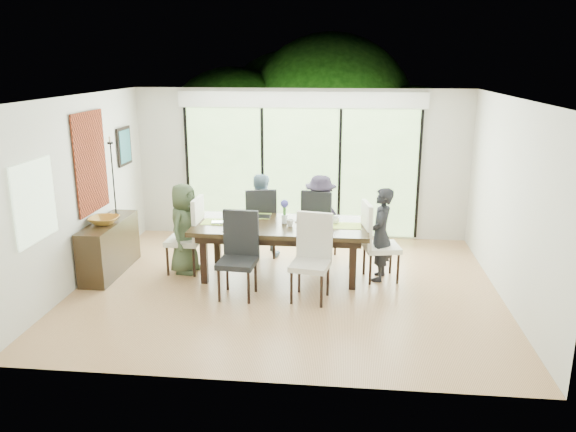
# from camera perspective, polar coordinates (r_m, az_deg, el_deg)

# --- Properties ---
(floor) EXTENTS (6.00, 5.00, 0.01)m
(floor) POSITION_cam_1_polar(r_m,az_deg,el_deg) (8.18, -0.18, -7.26)
(floor) COLOR #94613B
(floor) RESTS_ON ground
(ceiling) EXTENTS (6.00, 5.00, 0.01)m
(ceiling) POSITION_cam_1_polar(r_m,az_deg,el_deg) (7.56, -0.20, 12.04)
(ceiling) COLOR white
(ceiling) RESTS_ON wall_back
(wall_back) EXTENTS (6.00, 0.02, 2.70)m
(wall_back) POSITION_cam_1_polar(r_m,az_deg,el_deg) (10.21, 1.34, 5.29)
(wall_back) COLOR beige
(wall_back) RESTS_ON floor
(wall_front) EXTENTS (6.00, 0.02, 2.70)m
(wall_front) POSITION_cam_1_polar(r_m,az_deg,el_deg) (5.37, -3.09, -4.26)
(wall_front) COLOR white
(wall_front) RESTS_ON floor
(wall_left) EXTENTS (0.02, 5.00, 2.70)m
(wall_left) POSITION_cam_1_polar(r_m,az_deg,el_deg) (8.61, -20.54, 2.36)
(wall_left) COLOR silver
(wall_left) RESTS_ON floor
(wall_right) EXTENTS (0.02, 5.00, 2.70)m
(wall_right) POSITION_cam_1_polar(r_m,az_deg,el_deg) (8.02, 21.72, 1.33)
(wall_right) COLOR silver
(wall_right) RESTS_ON floor
(glass_doors) EXTENTS (4.20, 0.02, 2.30)m
(glass_doors) POSITION_cam_1_polar(r_m,az_deg,el_deg) (10.19, 1.31, 4.42)
(glass_doors) COLOR #598C3F
(glass_doors) RESTS_ON wall_back
(blinds_header) EXTENTS (4.40, 0.06, 0.28)m
(blinds_header) POSITION_cam_1_polar(r_m,az_deg,el_deg) (10.01, 1.35, 11.72)
(blinds_header) COLOR white
(blinds_header) RESTS_ON wall_back
(mullion_a) EXTENTS (0.05, 0.04, 2.30)m
(mullion_a) POSITION_cam_1_polar(r_m,az_deg,el_deg) (10.56, -10.16, 4.57)
(mullion_a) COLOR black
(mullion_a) RESTS_ON wall_back
(mullion_b) EXTENTS (0.05, 0.04, 2.30)m
(mullion_b) POSITION_cam_1_polar(r_m,az_deg,el_deg) (10.26, -2.60, 4.48)
(mullion_b) COLOR black
(mullion_b) RESTS_ON wall_back
(mullion_c) EXTENTS (0.05, 0.04, 2.30)m
(mullion_c) POSITION_cam_1_polar(r_m,az_deg,el_deg) (10.15, 5.26, 4.31)
(mullion_c) COLOR black
(mullion_c) RESTS_ON wall_back
(mullion_d) EXTENTS (0.05, 0.04, 2.30)m
(mullion_d) POSITION_cam_1_polar(r_m,az_deg,el_deg) (10.23, 13.14, 4.05)
(mullion_d) COLOR black
(mullion_d) RESTS_ON wall_back
(side_window) EXTENTS (0.02, 0.90, 1.00)m
(side_window) POSITION_cam_1_polar(r_m,az_deg,el_deg) (7.54, -24.34, 1.35)
(side_window) COLOR #8CAD7F
(side_window) RESTS_ON wall_left
(deck) EXTENTS (6.00, 1.80, 0.10)m
(deck) POSITION_cam_1_polar(r_m,az_deg,el_deg) (11.39, 1.66, -0.86)
(deck) COLOR #533723
(deck) RESTS_ON ground
(rail_top) EXTENTS (6.00, 0.08, 0.06)m
(rail_top) POSITION_cam_1_polar(r_m,az_deg,el_deg) (12.02, 1.98, 2.96)
(rail_top) COLOR brown
(rail_top) RESTS_ON deck
(foliage_left) EXTENTS (3.20, 3.20, 3.20)m
(foliage_left) POSITION_cam_1_polar(r_m,az_deg,el_deg) (13.08, -5.63, 7.89)
(foliage_left) COLOR #14380F
(foliage_left) RESTS_ON ground
(foliage_mid) EXTENTS (4.00, 4.00, 4.00)m
(foliage_mid) POSITION_cam_1_polar(r_m,az_deg,el_deg) (13.38, 4.26, 9.64)
(foliage_mid) COLOR #14380F
(foliage_mid) RESTS_ON ground
(foliage_right) EXTENTS (2.80, 2.80, 2.80)m
(foliage_right) POSITION_cam_1_polar(r_m,az_deg,el_deg) (12.72, 12.27, 6.58)
(foliage_right) COLOR #14380F
(foliage_right) RESTS_ON ground
(foliage_far) EXTENTS (3.60, 3.60, 3.60)m
(foliage_far) POSITION_cam_1_polar(r_m,az_deg,el_deg) (14.15, 0.24, 9.28)
(foliage_far) COLOR #14380F
(foliage_far) RESTS_ON ground
(table_top) EXTENTS (2.60, 1.19, 0.06)m
(table_top) POSITION_cam_1_polar(r_m,az_deg,el_deg) (8.37, -0.73, -1.03)
(table_top) COLOR black
(table_top) RESTS_ON floor
(table_apron) EXTENTS (2.38, 0.97, 0.11)m
(table_apron) POSITION_cam_1_polar(r_m,az_deg,el_deg) (8.40, -0.73, -1.67)
(table_apron) COLOR black
(table_apron) RESTS_ON floor
(table_leg_fl) EXTENTS (0.10, 0.10, 0.75)m
(table_leg_fl) POSITION_cam_1_polar(r_m,az_deg,el_deg) (8.29, -8.53, -4.33)
(table_leg_fl) COLOR black
(table_leg_fl) RESTS_ON floor
(table_leg_fr) EXTENTS (0.10, 0.10, 0.75)m
(table_leg_fr) POSITION_cam_1_polar(r_m,az_deg,el_deg) (8.04, 6.61, -4.90)
(table_leg_fr) COLOR black
(table_leg_fr) RESTS_ON floor
(table_leg_bl) EXTENTS (0.10, 0.10, 0.75)m
(table_leg_bl) POSITION_cam_1_polar(r_m,az_deg,el_deg) (9.08, -7.19, -2.50)
(table_leg_bl) COLOR black
(table_leg_bl) RESTS_ON floor
(table_leg_br) EXTENTS (0.10, 0.10, 0.75)m
(table_leg_br) POSITION_cam_1_polar(r_m,az_deg,el_deg) (8.85, 6.57, -2.96)
(table_leg_br) COLOR black
(table_leg_br) RESTS_ON floor
(chair_left_end) EXTENTS (0.50, 0.50, 1.19)m
(chair_left_end) POSITION_cam_1_polar(r_m,az_deg,el_deg) (8.72, -10.57, -1.87)
(chair_left_end) COLOR white
(chair_left_end) RESTS_ON floor
(chair_right_end) EXTENTS (0.58, 0.58, 1.19)m
(chair_right_end) POSITION_cam_1_polar(r_m,az_deg,el_deg) (8.39, 9.51, -2.53)
(chair_right_end) COLOR white
(chair_right_end) RESTS_ON floor
(chair_far_left) EXTENTS (0.61, 0.61, 1.19)m
(chair_far_left) POSITION_cam_1_polar(r_m,az_deg,el_deg) (9.29, -2.87, -0.54)
(chair_far_left) COLOR black
(chair_far_left) RESTS_ON floor
(chair_far_right) EXTENTS (0.60, 0.60, 1.19)m
(chair_far_right) POSITION_cam_1_polar(r_m,az_deg,el_deg) (9.20, 3.30, -0.72)
(chair_far_right) COLOR black
(chair_far_right) RESTS_ON floor
(chair_near_left) EXTENTS (0.53, 0.53, 1.19)m
(chair_near_left) POSITION_cam_1_polar(r_m,az_deg,el_deg) (7.69, -5.20, -4.07)
(chair_near_left) COLOR black
(chair_near_left) RESTS_ON floor
(chair_near_right) EXTENTS (0.58, 0.58, 1.19)m
(chair_near_right) POSITION_cam_1_polar(r_m,az_deg,el_deg) (7.56, 2.27, -4.35)
(chair_near_right) COLOR beige
(chair_near_right) RESTS_ON floor
(person_left_end) EXTENTS (0.53, 0.72, 1.40)m
(person_left_end) POSITION_cam_1_polar(r_m,az_deg,el_deg) (8.69, -10.47, -1.23)
(person_left_end) COLOR #3F5035
(person_left_end) RESTS_ON floor
(person_right_end) EXTENTS (0.51, 0.71, 1.40)m
(person_right_end) POSITION_cam_1_polar(r_m,az_deg,el_deg) (8.36, 9.40, -1.85)
(person_right_end) COLOR black
(person_right_end) RESTS_ON floor
(person_far_left) EXTENTS (0.72, 0.54, 1.40)m
(person_far_left) POSITION_cam_1_polar(r_m,az_deg,el_deg) (9.25, -2.90, 0.04)
(person_far_left) COLOR #7594A9
(person_far_left) RESTS_ON floor
(person_far_right) EXTENTS (0.72, 0.54, 1.40)m
(person_far_right) POSITION_cam_1_polar(r_m,az_deg,el_deg) (9.15, 3.30, -0.14)
(person_far_right) COLOR #282132
(person_far_right) RESTS_ON floor
(placemat_left) EXTENTS (0.48, 0.35, 0.01)m
(placemat_left) POSITION_cam_1_polar(r_m,az_deg,el_deg) (8.52, -7.09, -0.60)
(placemat_left) COLOR #9EBB43
(placemat_left) RESTS_ON table_top
(placemat_right) EXTENTS (0.48, 0.35, 0.01)m
(placemat_right) POSITION_cam_1_polar(r_m,az_deg,el_deg) (8.31, 5.79, -0.98)
(placemat_right) COLOR #A6C245
(placemat_right) RESTS_ON table_top
(placemat_far_l) EXTENTS (0.48, 0.35, 0.01)m
(placemat_far_l) POSITION_cam_1_polar(r_m,az_deg,el_deg) (8.81, -3.34, 0.02)
(placemat_far_l) COLOR #8DAC3D
(placemat_far_l) RESTS_ON table_top
(placemat_far_r) EXTENTS (0.48, 0.35, 0.01)m
(placemat_far_r) POSITION_cam_1_polar(r_m,az_deg,el_deg) (8.70, 3.17, -0.16)
(placemat_far_r) COLOR #8ABD43
(placemat_far_r) RESTS_ON table_top
(placemat_paper) EXTENTS (0.48, 0.35, 0.01)m
(placemat_paper) POSITION_cam_1_polar(r_m,az_deg,el_deg) (8.16, -4.82, -1.27)
(placemat_paper) COLOR white
(placemat_paper) RESTS_ON table_top
(tablet_far_l) EXTENTS (0.28, 0.19, 0.01)m
(tablet_far_l) POSITION_cam_1_polar(r_m,az_deg,el_deg) (8.74, -2.74, -0.02)
(tablet_far_l) COLOR black
(tablet_far_l) RESTS_ON table_top
(tablet_far_r) EXTENTS (0.26, 0.18, 0.01)m
(tablet_far_r) POSITION_cam_1_polar(r_m,az_deg,el_deg) (8.65, 2.83, -0.19)
(tablet_far_r) COLOR black
(tablet_far_r) RESTS_ON table_top
(papers) EXTENTS (0.32, 0.24, 0.00)m
(papers) POSITION_cam_1_polar(r_m,az_deg,el_deg) (8.27, 4.05, -1.04)
(papers) COLOR white
(papers) RESTS_ON table_top
(platter_base) EXTENTS (0.28, 0.28, 0.03)m
(platter_base) POSITION_cam_1_polar(r_m,az_deg,el_deg) (8.16, -4.82, -1.16)
(platter_base) COLOR white
(platter_base) RESTS_ON table_top
(platter_snacks) EXTENTS (0.22, 0.22, 0.02)m
(platter_snacks) POSITION_cam_1_polar(r_m,az_deg,el_deg) (8.15, -4.83, -1.03)
(platter_snacks) COLOR #C55817
(platter_snacks) RESTS_ON table_top
(vase) EXTENTS (0.09, 0.09, 0.13)m
(vase) POSITION_cam_1_polar(r_m,az_deg,el_deg) (8.39, -0.36, -0.30)
(vase) COLOR silver
(vase) RESTS_ON table_top
(hyacinth_stems) EXTENTS (0.04, 0.04, 0.17)m
(hyacinth_stems) POSITION_cam_1_polar(r_m,az_deg,el_deg) (8.35, -0.36, 0.55)
(hyacinth_stems) COLOR #337226
(hyacinth_stems) RESTS_ON table_top
(hyacinth_blooms) EXTENTS (0.12, 0.12, 0.12)m
(hyacinth_blooms) POSITION_cam_1_polar(r_m,az_deg,el_deg) (8.33, -0.36, 1.27)
(hyacinth_blooms) COLOR #4645AC
(hyacinth_blooms) RESTS_ON table_top
(laptop) EXTENTS (0.39, 0.28, 0.03)m
(laptop) POSITION_cam_1_polar(r_m,az_deg,el_deg) (8.40, -6.58, -0.74)
(laptop) COLOR silver
(laptop) RESTS_ON table_top
(cup_a) EXTENTS (0.19, 0.19, 0.10)m
(cup_a) POSITION_cam_1_polar(r_m,az_deg,el_deg) (8.60, -5.25, -0.06)
(cup_a) COLOR white
(cup_a) RESTS_ON table_top
(cup_b) EXTENTS (0.14, 0.14, 0.10)m
(cup_b) POSITION_cam_1_polar(r_m,az_deg,el_deg) (8.24, 0.22, -0.71)
(cup_b) COLOR white
(cup_b) RESTS_ON table_top
(cup_c) EXTENTS (0.16, 0.16, 0.10)m
(cup_c) POSITION_cam_1_polar(r_m,az_deg,el_deg) (8.39, 4.78, -0.44)
(cup_c) COLOR white
(cup_c) RESTS_ON table_top
(book) EXTENTS (0.27, 0.30, 0.02)m
(book) POSITION_cam_1_polar(r_m,az_deg,el_deg) (8.38, 1.00, -0.71)
(book) COLOR white
(book) RESTS_ON table_top
(sideboard) EXTENTS (0.41, 1.44, 0.81)m
(sideboard) POSITION_cam_1_polar(r_m,az_deg,el_deg) (9.03, -17.68, -3.03)
(sideboard) COLOR black
(sideboard) RESTS_ON floor
(bowl) EXTENTS (0.43, 0.43, 0.10)m
(bowl) POSITION_cam_1_polar(r_m,az_deg,el_deg) (8.81, -18.18, -0.41)
(bowl) COLOR #986621
(bowl) RESTS_ON sideboard
(candlestick_base) EXTENTS (0.09, 0.09, 0.04)m
(candlestick_base) POSITION_cam_1_polar(r_m,az_deg,el_deg) (9.21, -17.05, 0.15)
(candlestick_base) COLOR black
(candlestick_base) RESTS_ON sideboard
(candlestick_shaft) EXTENTS (0.02, 0.02, 1.13)m
(candlestick_shaft) POSITION_cam_1_polar(r_m,az_deg,el_deg) (9.09, -17.33, 3.60)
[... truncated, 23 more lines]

